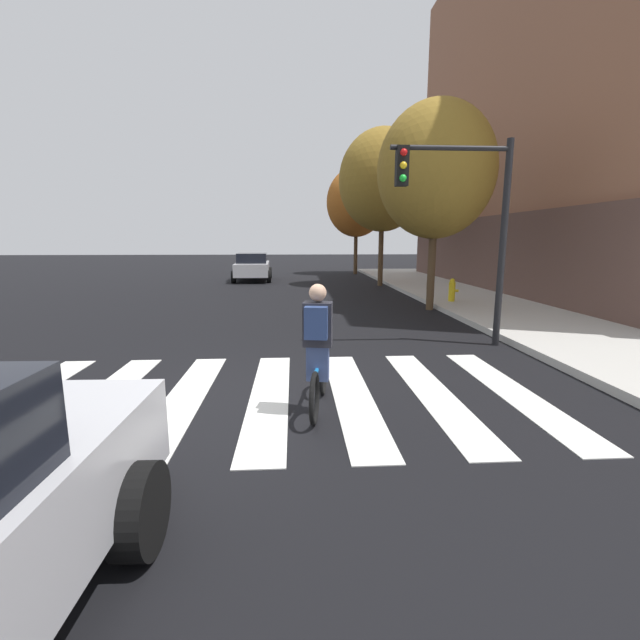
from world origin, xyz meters
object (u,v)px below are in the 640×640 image
object	(u,v)px
sedan_mid	(253,266)
street_tree_near	(436,171)
cyclist	(318,349)
fire_hydrant	(452,290)
street_tree_far	(356,202)
street_tree_mid	(383,180)
traffic_light_near	(466,208)

from	to	relation	value
sedan_mid	street_tree_near	distance (m)	12.92
cyclist	fire_hydrant	size ratio (longest dim) A/B	2.17
street_tree_far	street_tree_mid	bearing A→B (deg)	-88.48
fire_hydrant	street_tree_near	distance (m)	3.99
cyclist	street_tree_far	xyz separation A→B (m)	(3.73, 22.88, 3.71)
street_tree_near	street_tree_far	size ratio (longest dim) A/B	0.94
sedan_mid	traffic_light_near	size ratio (longest dim) A/B	1.05
cyclist	street_tree_mid	size ratio (longest dim) A/B	0.23
fire_hydrant	street_tree_far	size ratio (longest dim) A/B	0.12
traffic_light_near	fire_hydrant	distance (m)	6.37
cyclist	sedan_mid	bearing A→B (deg)	97.78
sedan_mid	street_tree_mid	xyz separation A→B (m)	(6.48, -3.11, 4.19)
street_tree_near	traffic_light_near	bearing A→B (deg)	-100.59
cyclist	street_tree_near	size ratio (longest dim) A/B	0.27
cyclist	fire_hydrant	distance (m)	10.36
cyclist	street_tree_mid	world-z (taller)	street_tree_mid
sedan_mid	cyclist	bearing A→B (deg)	-82.22
fire_hydrant	street_tree_near	bearing A→B (deg)	-141.48
sedan_mid	cyclist	xyz separation A→B (m)	(2.56, -18.72, 0.07)
street_tree_near	street_tree_far	distance (m)	14.68
fire_hydrant	street_tree_far	world-z (taller)	street_tree_far
sedan_mid	fire_hydrant	xyz separation A→B (m)	(7.65, -9.71, -0.24)
street_tree_mid	traffic_light_near	bearing A→B (deg)	-93.51
cyclist	street_tree_far	bearing A→B (deg)	80.74
street_tree_mid	cyclist	bearing A→B (deg)	-104.11
street_tree_near	street_tree_mid	size ratio (longest dim) A/B	0.87
fire_hydrant	street_tree_far	bearing A→B (deg)	95.59
traffic_light_near	cyclist	bearing A→B (deg)	-132.99
street_tree_far	sedan_mid	bearing A→B (deg)	-146.56
fire_hydrant	street_tree_mid	xyz separation A→B (m)	(-1.16, 6.59, 4.43)
fire_hydrant	street_tree_near	world-z (taller)	street_tree_near
street_tree_near	street_tree_far	world-z (taller)	street_tree_far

